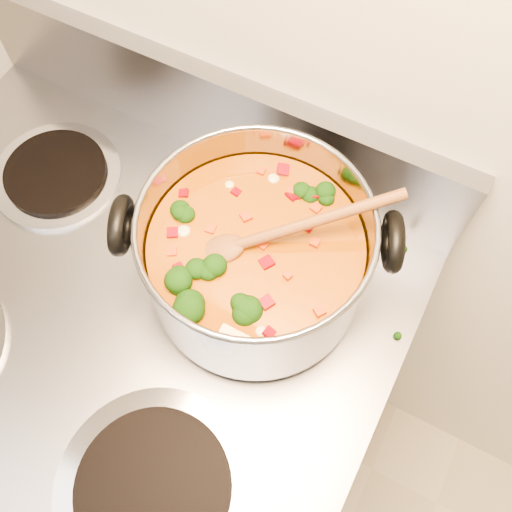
# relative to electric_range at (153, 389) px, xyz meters

# --- Properties ---
(electric_range) EXTENTS (0.80, 0.72, 1.08)m
(electric_range) POSITION_rel_electric_range_xyz_m (0.00, 0.00, 0.00)
(electric_range) COLOR gray
(electric_range) RESTS_ON ground
(stockpot) EXTENTS (0.35, 0.29, 0.17)m
(stockpot) POSITION_rel_electric_range_xyz_m (0.17, 0.14, 0.54)
(stockpot) COLOR gray
(stockpot) RESTS_ON electric_range
(wooden_spoon) EXTENTS (0.22, 0.18, 0.09)m
(wooden_spoon) POSITION_rel_electric_range_xyz_m (0.18, 0.14, 0.59)
(wooden_spoon) COLOR brown
(wooden_spoon) RESTS_ON stockpot
(cooktop_crumbs) EXTENTS (0.07, 0.31, 0.01)m
(cooktop_crumbs) POSITION_rel_electric_range_xyz_m (0.01, 0.11, 0.46)
(cooktop_crumbs) COLOR black
(cooktop_crumbs) RESTS_ON electric_range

